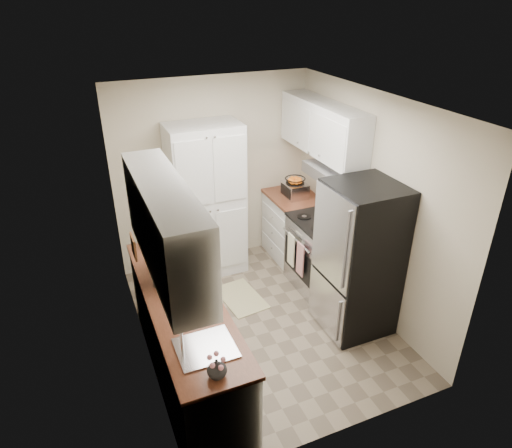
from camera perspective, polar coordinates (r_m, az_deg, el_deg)
name	(u,v)px	position (r m, az deg, el deg)	size (l,w,h in m)	color
ground	(262,321)	(5.37, 0.77, -12.06)	(3.20, 3.20, 0.00)	#7A6B56
room_shell	(262,192)	(4.50, 0.74, 3.99)	(2.64, 3.24, 2.52)	#C0B79B
pantry_cabinet	(207,201)	(5.84, -6.18, 2.82)	(0.90, 0.55, 2.00)	silver
base_cabinet_left	(186,338)	(4.54, -8.79, -13.92)	(0.60, 2.30, 0.88)	silver
countertop_left	(182,299)	(4.25, -9.23, -9.26)	(0.63, 2.33, 0.04)	brown
base_cabinet_right	(293,228)	(6.39, 4.64, -0.44)	(0.60, 0.80, 0.88)	silver
countertop_right	(294,197)	(6.19, 4.80, 3.33)	(0.63, 0.83, 0.04)	brown
electric_range	(321,253)	(5.76, 8.16, -3.56)	(0.71, 0.78, 1.13)	#B7B7BC
refrigerator	(359,259)	(4.99, 12.73, -4.29)	(0.70, 0.72, 1.70)	#B7B7BC
microwave	(174,260)	(4.51, -10.22, -4.48)	(0.52, 0.35, 0.29)	#ABACB0
wine_bottle	(157,235)	(4.94, -12.25, -1.38)	(0.08, 0.08, 0.33)	black
flower_vase	(217,368)	(3.43, -4.92, -17.55)	(0.15, 0.15, 0.15)	beige
cutting_board	(159,233)	(4.99, -12.06, -1.08)	(0.02, 0.27, 0.33)	#317C39
toaster_oven	(295,190)	(6.13, 4.87, 4.29)	(0.27, 0.34, 0.20)	silver
fruit_basket	(295,179)	(6.06, 4.93, 5.60)	(0.27, 0.27, 0.11)	orange
kitchen_mat	(241,297)	(5.72, -1.90, -9.16)	(0.44, 0.71, 0.01)	tan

